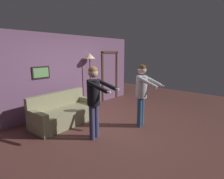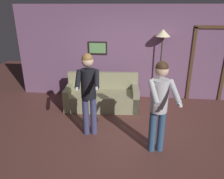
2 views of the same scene
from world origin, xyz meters
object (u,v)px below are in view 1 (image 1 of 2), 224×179
(person_standing_left, at_px, (94,96))
(person_standing_right, at_px, (142,90))
(couch, at_px, (65,114))
(torchiere_lamp, at_px, (90,61))

(person_standing_left, bearing_deg, person_standing_right, -18.55)
(couch, relative_size, person_standing_left, 1.13)
(torchiere_lamp, xyz_separation_m, person_standing_left, (-1.59, -1.92, -0.66))
(couch, bearing_deg, person_standing_left, -92.97)
(couch, height_order, person_standing_right, person_standing_right)
(couch, distance_m, person_standing_left, 1.57)
(couch, height_order, torchiere_lamp, torchiere_lamp)
(person_standing_left, bearing_deg, torchiere_lamp, 50.28)
(couch, relative_size, torchiere_lamp, 0.98)
(couch, xyz_separation_m, person_standing_right, (1.26, -1.81, 0.77))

